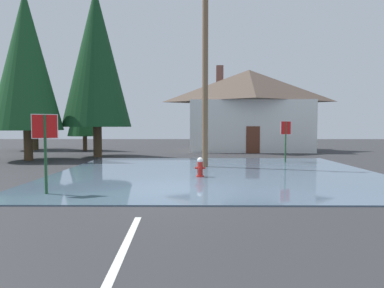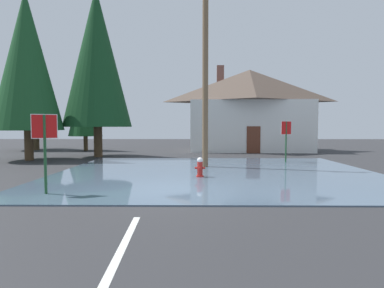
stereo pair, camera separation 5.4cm
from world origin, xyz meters
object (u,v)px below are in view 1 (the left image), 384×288
(stop_sign_near, at_px, (45,138))
(pine_tree_far_center, at_px, (26,60))
(fire_hydrant, at_px, (200,168))
(pine_tree_mid_left, at_px, (33,75))
(pine_tree_short_left, at_px, (84,102))
(pine_tree_tall_left, at_px, (96,57))
(stop_sign_far, at_px, (286,133))
(house, at_px, (249,109))
(utility_pole, at_px, (205,62))

(stop_sign_near, distance_m, pine_tree_far_center, 11.78)
(fire_hydrant, relative_size, pine_tree_mid_left, 0.08)
(pine_tree_mid_left, xyz_separation_m, pine_tree_short_left, (4.51, -0.83, -2.32))
(pine_tree_tall_left, relative_size, pine_tree_mid_left, 1.03)
(stop_sign_far, xyz_separation_m, house, (-0.57, 8.88, 1.79))
(stop_sign_near, height_order, fire_hydrant, stop_sign_near)
(house, height_order, pine_tree_mid_left, pine_tree_mid_left)
(stop_sign_far, bearing_deg, house, 93.66)
(house, bearing_deg, stop_sign_far, -86.34)
(fire_hydrant, relative_size, pine_tree_short_left, 0.12)
(utility_pole, distance_m, stop_sign_far, 6.04)
(pine_tree_tall_left, bearing_deg, stop_sign_far, -16.21)
(stop_sign_near, distance_m, house, 19.52)
(fire_hydrant, bearing_deg, pine_tree_tall_left, 127.45)
(pine_tree_far_center, bearing_deg, pine_tree_short_left, 83.79)
(stop_sign_near, bearing_deg, pine_tree_short_left, 105.15)
(utility_pole, xyz_separation_m, pine_tree_mid_left, (-13.98, 11.54, 1.21))
(utility_pole, relative_size, stop_sign_far, 4.27)
(stop_sign_far, xyz_separation_m, pine_tree_mid_left, (-18.48, 9.44, 4.65))
(pine_tree_far_center, bearing_deg, stop_sign_near, -60.47)
(pine_tree_far_center, bearing_deg, pine_tree_tall_left, 32.26)
(stop_sign_near, relative_size, utility_pole, 0.24)
(utility_pole, distance_m, pine_tree_mid_left, 18.17)
(house, xyz_separation_m, pine_tree_far_center, (-14.21, -7.75, 2.39))
(utility_pole, relative_size, pine_tree_far_center, 0.99)
(fire_hydrant, bearing_deg, stop_sign_far, 47.61)
(fire_hydrant, distance_m, utility_pole, 5.65)
(utility_pole, relative_size, pine_tree_short_left, 1.45)
(fire_hydrant, xyz_separation_m, pine_tree_tall_left, (-6.55, 8.55, 6.05))
(stop_sign_near, height_order, pine_tree_tall_left, pine_tree_tall_left)
(stop_sign_far, bearing_deg, pine_tree_far_center, 175.63)
(pine_tree_mid_left, bearing_deg, stop_sign_near, -62.97)
(stop_sign_far, relative_size, pine_tree_far_center, 0.23)
(pine_tree_tall_left, height_order, pine_tree_far_center, pine_tree_tall_left)
(fire_hydrant, bearing_deg, house, 73.35)
(utility_pole, bearing_deg, stop_sign_near, -127.25)
(fire_hydrant, xyz_separation_m, house, (4.23, 14.13, 3.03))
(utility_pole, bearing_deg, pine_tree_far_center, 162.55)
(fire_hydrant, height_order, utility_pole, utility_pole)
(stop_sign_near, height_order, stop_sign_far, stop_sign_near)
(pine_tree_mid_left, bearing_deg, house, -1.79)
(pine_tree_tall_left, height_order, pine_tree_short_left, pine_tree_tall_left)
(house, relative_size, pine_tree_far_center, 1.04)
(pine_tree_short_left, bearing_deg, stop_sign_far, -31.65)
(stop_sign_near, relative_size, stop_sign_far, 1.03)
(house, xyz_separation_m, pine_tree_tall_left, (-10.78, -5.58, 3.02))
(utility_pole, bearing_deg, fire_hydrant, -95.37)
(stop_sign_near, xyz_separation_m, house, (8.77, 17.35, 1.74))
(stop_sign_near, height_order, pine_tree_far_center, pine_tree_far_center)
(fire_hydrant, bearing_deg, utility_pole, 84.63)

